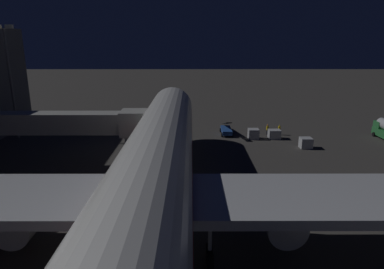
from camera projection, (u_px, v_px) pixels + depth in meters
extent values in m
plane|color=#383533|center=(165.00, 185.00, 37.45)|extent=(320.00, 320.00, 0.00)
cylinder|color=silver|center=(154.00, 171.00, 26.05)|extent=(5.95, 53.06, 5.95)
sphere|color=silver|center=(172.00, 107.00, 51.62)|extent=(5.83, 5.83, 5.83)
cube|color=maroon|center=(154.00, 176.00, 26.17)|extent=(6.01, 50.94, 0.50)
cube|color=black|center=(171.00, 102.00, 49.62)|extent=(3.27, 1.40, 0.90)
cube|color=#B7BABF|center=(150.00, 198.00, 23.82)|extent=(49.22, 7.44, 0.70)
cylinder|color=#B7BABF|center=(280.00, 216.00, 25.32)|extent=(2.84, 4.71, 2.84)
cylinder|color=black|center=(273.00, 201.00, 27.59)|extent=(2.41, 0.15, 2.41)
cylinder|color=#B7BABF|center=(25.00, 216.00, 25.27)|extent=(2.84, 4.71, 2.84)
cylinder|color=black|center=(38.00, 202.00, 27.54)|extent=(2.41, 0.15, 2.41)
cylinder|color=#B7BABF|center=(171.00, 134.00, 49.16)|extent=(0.28, 0.28, 2.14)
cylinder|color=black|center=(172.00, 145.00, 49.61)|extent=(0.45, 1.20, 1.20)
cylinder|color=#B7BABF|center=(210.00, 236.00, 23.51)|extent=(0.28, 0.28, 2.14)
cylinder|color=black|center=(209.00, 252.00, 24.58)|extent=(0.45, 1.20, 1.20)
cylinder|color=black|center=(210.00, 263.00, 23.32)|extent=(0.45, 1.20, 1.20)
cylinder|color=#B7BABF|center=(89.00, 236.00, 23.49)|extent=(0.28, 0.28, 2.14)
cylinder|color=black|center=(94.00, 252.00, 24.56)|extent=(0.45, 1.20, 1.20)
cylinder|color=black|center=(89.00, 263.00, 23.30)|extent=(0.45, 1.20, 1.20)
cube|color=#9E9E99|center=(44.00, 123.00, 41.40)|extent=(22.05, 2.60, 2.50)
cube|color=#9E9E99|center=(134.00, 123.00, 41.43)|extent=(3.20, 3.40, 3.00)
cube|color=black|center=(146.00, 123.00, 41.43)|extent=(0.70, 3.20, 2.70)
cylinder|color=#B7BABF|center=(127.00, 150.00, 42.35)|extent=(0.56, 0.56, 4.46)
cylinder|color=black|center=(133.00, 164.00, 42.87)|extent=(0.25, 0.60, 0.60)
cylinder|color=black|center=(124.00, 164.00, 42.86)|extent=(0.25, 0.60, 0.60)
cylinder|color=#59595E|center=(11.00, 85.00, 53.34)|extent=(0.40, 0.40, 17.22)
cube|color=#F9EFC6|center=(9.00, 27.00, 50.98)|extent=(1.10, 0.50, 0.60)
cube|color=#287038|center=(382.00, 125.00, 56.13)|extent=(1.89, 1.80, 1.10)
cylinder|color=black|center=(374.00, 134.00, 56.48)|extent=(0.24, 0.70, 0.70)
cube|color=#234C9E|center=(226.00, 130.00, 57.55)|extent=(1.60, 4.46, 0.70)
cube|color=black|center=(226.00, 123.00, 57.22)|extent=(0.90, 7.80, 2.15)
cylinder|color=black|center=(230.00, 130.00, 59.15)|extent=(0.24, 0.70, 0.70)
cylinder|color=black|center=(220.00, 130.00, 59.15)|extent=(0.24, 0.70, 0.70)
cylinder|color=black|center=(232.00, 135.00, 56.14)|extent=(0.24, 0.70, 0.70)
cylinder|color=black|center=(222.00, 135.00, 56.14)|extent=(0.24, 0.70, 0.70)
cube|color=#B7BABF|center=(274.00, 134.00, 55.00)|extent=(1.89, 1.56, 1.49)
cube|color=#B7BABF|center=(253.00, 134.00, 54.93)|extent=(1.68, 1.63, 1.63)
cube|color=#B7BABF|center=(306.00, 143.00, 50.18)|extent=(1.69, 1.60, 1.56)
cylinder|color=black|center=(279.00, 132.00, 57.32)|extent=(0.28, 0.28, 0.88)
cylinder|color=yellow|center=(279.00, 128.00, 57.12)|extent=(0.40, 0.40, 0.61)
sphere|color=tan|center=(279.00, 126.00, 57.01)|extent=(0.24, 0.24, 0.24)
sphere|color=yellow|center=(279.00, 125.00, 57.00)|extent=(0.23, 0.23, 0.23)
cylinder|color=black|center=(267.00, 132.00, 57.34)|extent=(0.28, 0.28, 0.84)
cylinder|color=yellow|center=(267.00, 128.00, 57.14)|extent=(0.40, 0.40, 0.69)
sphere|color=tan|center=(268.00, 125.00, 57.01)|extent=(0.24, 0.24, 0.24)
sphere|color=orange|center=(268.00, 125.00, 57.00)|extent=(0.23, 0.23, 0.23)
cone|color=orange|center=(187.00, 137.00, 55.00)|extent=(0.36, 0.36, 0.55)
cone|color=orange|center=(160.00, 137.00, 54.99)|extent=(0.36, 0.36, 0.55)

